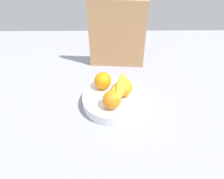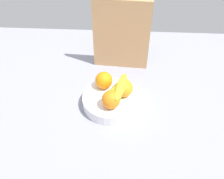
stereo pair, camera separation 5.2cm
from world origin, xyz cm
name	(u,v)px [view 2 (the right image)]	position (x,y,z in cm)	size (l,w,h in cm)	color
ground_plane	(118,109)	(0.00, 0.00, -1.50)	(180.00, 140.00, 3.00)	gray
fruit_bowl	(112,100)	(-2.74, 1.30, 2.42)	(25.88, 25.88, 4.85)	white
orange_front_left	(104,80)	(-6.71, 7.42, 8.72)	(7.75, 7.75, 7.75)	orange
orange_front_right	(111,99)	(-2.77, -4.70, 8.72)	(7.75, 7.75, 7.75)	orange
orange_center	(124,88)	(2.37, 2.66, 8.72)	(7.75, 7.75, 7.75)	orange
banana_bunch	(118,90)	(-0.01, 0.86, 9.05)	(14.49, 17.46, 8.40)	yellow
cutting_board	(121,36)	(-0.19, 30.86, 18.00)	(28.00, 1.80, 36.00)	tan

